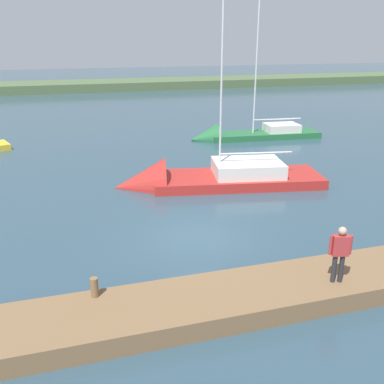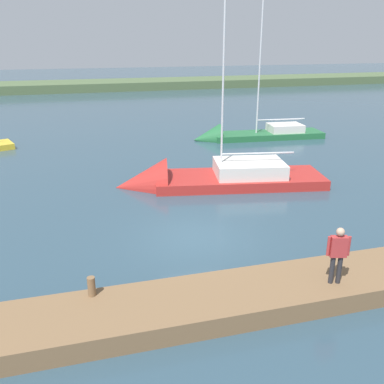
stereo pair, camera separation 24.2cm
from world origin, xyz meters
TOP-DOWN VIEW (x-y plane):
  - ground_plane at (0.00, 0.00)m, footprint 200.00×200.00m
  - far_shoreline at (0.00, -52.00)m, footprint 180.00×8.00m
  - dock_pier at (0.00, 4.73)m, footprint 27.27×2.27m
  - mooring_post_near at (4.09, 3.94)m, footprint 0.22×0.22m
  - sailboat_far_right at (-1.90, -5.88)m, footprint 11.28×4.82m
  - sailboat_outer_mooring at (-8.43, -15.43)m, footprint 10.28×3.06m
  - person_on_dock at (-2.79, 5.14)m, footprint 0.65×0.33m

SIDE VIEW (x-z plane):
  - ground_plane at x=0.00m, z-range 0.00..0.00m
  - far_shoreline at x=0.00m, z-range -1.20..1.20m
  - sailboat_far_right at x=-1.90m, z-range -5.40..5.65m
  - sailboat_outer_mooring at x=-8.43m, z-range -5.29..5.66m
  - dock_pier at x=0.00m, z-range 0.00..0.60m
  - mooring_post_near at x=4.09m, z-range 0.60..1.17m
  - person_on_dock at x=-2.79m, z-range 0.75..2.51m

